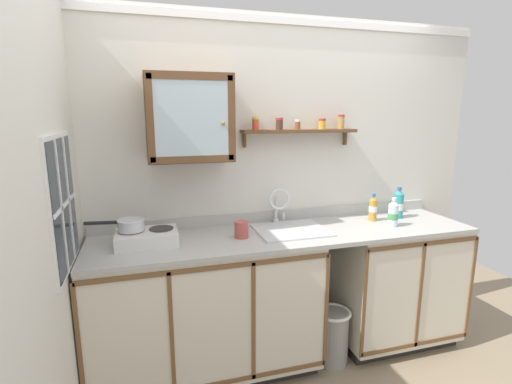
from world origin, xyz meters
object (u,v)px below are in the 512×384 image
hot_plate_stove (147,237)px  bottle_juice_amber_0 (373,208)px  bottle_water_clear_2 (393,214)px  mug (242,229)px  sink (290,235)px  bottle_detergent_teal_1 (398,204)px  wall_cabinet (189,118)px  saucepan (130,225)px  trash_bin (332,336)px

hot_plate_stove → bottle_juice_amber_0: bottle_juice_amber_0 is taller
bottle_water_clear_2 → mug: bearing=176.6°
sink → bottle_detergent_teal_1: sink is taller
sink → hot_plate_stove: (-0.97, -0.02, 0.08)m
hot_plate_stove → mug: bearing=-3.5°
bottle_water_clear_2 → wall_cabinet: size_ratio=0.39×
hot_plate_stove → wall_cabinet: 0.80m
bottle_juice_amber_0 → wall_cabinet: size_ratio=0.38×
bottle_water_clear_2 → mug: size_ratio=1.80×
mug → saucepan: bearing=175.3°
mug → trash_bin: (0.63, -0.13, -0.81)m
bottle_water_clear_2 → mug: bottle_water_clear_2 is taller
wall_cabinet → bottle_water_clear_2: bearing=-9.4°
sink → mug: (-0.36, -0.05, 0.09)m
hot_plate_stove → trash_bin: 1.48m
trash_bin → sink: bearing=145.6°
saucepan → bottle_water_clear_2: bottle_water_clear_2 is taller
saucepan → bottle_water_clear_2: size_ratio=1.67×
mug → trash_bin: 1.04m
hot_plate_stove → mug: (0.60, -0.04, 0.01)m
sink → wall_cabinet: wall_cabinet is taller
bottle_juice_amber_0 → bottle_detergent_teal_1: size_ratio=0.86×
bottle_juice_amber_0 → trash_bin: bottle_juice_amber_0 is taller
sink → wall_cabinet: size_ratio=0.88×
sink → trash_bin: (0.27, -0.19, -0.72)m
bottle_juice_amber_0 → bottle_detergent_teal_1: (0.24, 0.02, 0.01)m
bottle_water_clear_2 → trash_bin: (-0.48, -0.07, -0.85)m
bottle_detergent_teal_1 → saucepan: bearing=-178.2°
sink → bottle_juice_amber_0: 0.71m
saucepan → wall_cabinet: bearing=15.3°
saucepan → bottle_juice_amber_0: (1.76, 0.05, -0.03)m
trash_bin → bottle_detergent_teal_1: bearing=20.8°
sink → bottle_detergent_teal_1: bearing=4.0°
bottle_juice_amber_0 → wall_cabinet: (-1.36, 0.06, 0.68)m
sink → trash_bin: sink is taller
bottle_juice_amber_0 → mug: 1.06m
sink → bottle_detergent_teal_1: 0.95m
hot_plate_stove → saucepan: size_ratio=1.06×
bottle_juice_amber_0 → trash_bin: size_ratio=0.52×
bottle_detergent_teal_1 → trash_bin: 1.12m
hot_plate_stove → bottle_water_clear_2: (1.72, -0.10, 0.05)m
mug → trash_bin: bearing=-11.7°
bottle_juice_amber_0 → bottle_detergent_teal_1: bearing=4.1°
hot_plate_stove → bottle_juice_amber_0: bearing=2.3°
mug → wall_cabinet: 0.80m
saucepan → wall_cabinet: 0.77m
bottle_juice_amber_0 → bottle_water_clear_2: (0.06, -0.17, -0.00)m
hot_plate_stove → wall_cabinet: size_ratio=0.68×
hot_plate_stove → saucepan: bearing=168.2°
bottle_detergent_teal_1 → trash_bin: (-0.66, -0.25, -0.87)m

